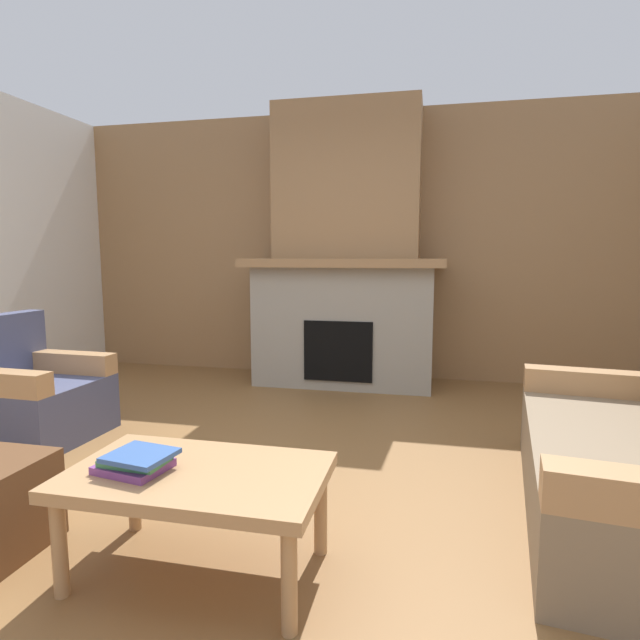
% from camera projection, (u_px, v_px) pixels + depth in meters
% --- Properties ---
extents(ground, '(9.00, 9.00, 0.00)m').
position_uv_depth(ground, '(257.00, 505.00, 2.59)').
color(ground, brown).
extents(wall_back_wood_panel, '(6.00, 0.12, 2.70)m').
position_uv_depth(wall_back_wood_panel, '(352.00, 247.00, 5.33)').
color(wall_back_wood_panel, '#997047').
rests_on(wall_back_wood_panel, ground).
extents(fireplace, '(1.90, 0.82, 2.70)m').
position_uv_depth(fireplace, '(346.00, 265.00, 4.99)').
color(fireplace, gray).
rests_on(fireplace, ground).
extents(couch, '(1.06, 1.89, 0.85)m').
position_uv_depth(couch, '(637.00, 464.00, 2.40)').
color(couch, '#847056').
rests_on(couch, ground).
extents(armchair, '(0.79, 0.79, 0.85)m').
position_uv_depth(armchair, '(30.00, 397.00, 3.51)').
color(armchair, '#474C6B').
rests_on(armchair, ground).
extents(coffee_table, '(1.00, 0.60, 0.43)m').
position_uv_depth(coffee_table, '(197.00, 483.00, 1.99)').
color(coffee_table, tan).
rests_on(coffee_table, ground).
extents(book_stack_near_edge, '(0.31, 0.25, 0.07)m').
position_uv_depth(book_stack_near_edge, '(136.00, 462.00, 1.97)').
color(book_stack_near_edge, '#7A3D84').
rests_on(book_stack_near_edge, coffee_table).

